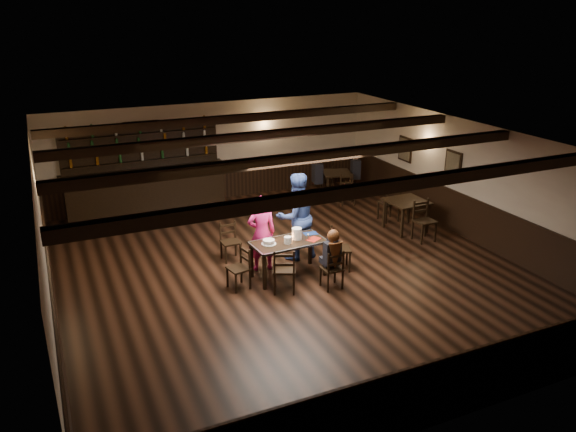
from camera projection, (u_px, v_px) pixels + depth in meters
name	position (u px, v px, depth m)	size (l,w,h in m)	color
ground	(289.00, 269.00, 11.56)	(10.00, 10.00, 0.00)	black
room_shell	(288.00, 187.00, 10.99)	(9.02, 10.02, 2.71)	beige
dining_table	(288.00, 246.00, 11.02)	(1.49, 0.81, 0.75)	black
chair_near_left	(284.00, 268.00, 10.40)	(0.54, 0.53, 0.89)	black
chair_near_right	(334.00, 267.00, 10.57)	(0.37, 0.35, 0.79)	black
chair_end_left	(242.00, 264.00, 10.64)	(0.43, 0.45, 0.82)	black
chair_end_right	(337.00, 245.00, 11.38)	(0.52, 0.53, 0.90)	black
chair_far_pushed	(229.00, 238.00, 11.87)	(0.38, 0.36, 0.81)	black
woman_pink	(262.00, 233.00, 11.28)	(0.58, 0.38, 1.59)	#FF3C93
man_blue	(296.00, 216.00, 11.77)	(0.91, 0.71, 1.88)	navy
seated_person	(333.00, 249.00, 10.49)	(0.31, 0.47, 0.76)	black
cake	(269.00, 242.00, 10.85)	(0.29, 0.29, 0.09)	white
plate_stack_a	(288.00, 240.00, 10.87)	(0.15, 0.15, 0.14)	white
plate_stack_b	(297.00, 234.00, 11.06)	(0.19, 0.19, 0.23)	white
tea_light	(289.00, 239.00, 11.05)	(0.06, 0.06, 0.06)	#A5A8AD
salt_shaker	(308.00, 236.00, 11.10)	(0.04, 0.04, 0.10)	silver
pepper_shaker	(308.00, 237.00, 11.06)	(0.04, 0.04, 0.09)	#A5A8AD
drink_glass	(298.00, 235.00, 11.17)	(0.07, 0.07, 0.10)	silver
menu_red	(314.00, 239.00, 11.09)	(0.28, 0.20, 0.00)	maroon
menu_blue	(310.00, 233.00, 11.37)	(0.28, 0.19, 0.00)	#0F214E
bar_counter	(146.00, 185.00, 14.59)	(4.21, 0.70, 2.20)	black
back_table_a	(407.00, 204.00, 13.36)	(0.90, 0.90, 0.75)	black
back_table_b	(337.00, 176.00, 15.67)	(0.96, 0.96, 0.75)	black
bg_patron_left	(317.00, 169.00, 15.53)	(0.32, 0.43, 0.81)	black
bg_patron_right	(356.00, 165.00, 15.96)	(0.34, 0.43, 0.79)	black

